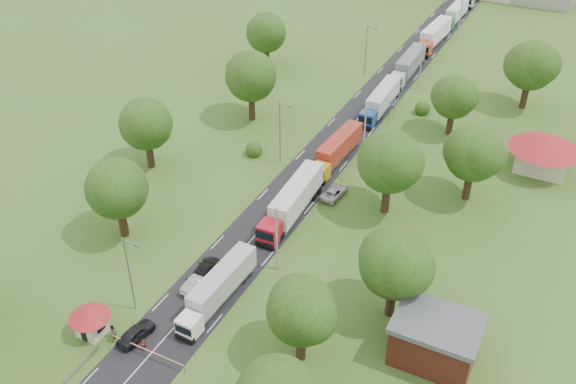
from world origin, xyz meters
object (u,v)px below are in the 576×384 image
Objects in this scene: truck_0 at (218,288)px; car_lane_front at (136,333)px; pedestrian_near at (143,345)px; car_lane_mid at (199,282)px; guard_booth at (90,319)px; info_sign at (393,105)px; boom_barrier at (137,346)px.

truck_0 is 2.96× the size of car_lane_front.
car_lane_mid is at bearing 46.34° from pedestrian_near.
guard_booth is 1.07× the size of info_sign.
truck_0 is (9.40, 10.19, -0.18)m from guard_booth.
guard_booth is at bearing 140.39° from pedestrian_near.
car_lane_front is (-1.26, 1.50, -0.12)m from boom_barrier.
car_lane_front is 0.92× the size of car_lane_mid.
info_sign is (12.40, 60.00, 0.84)m from guard_booth.
truck_0 reaches higher than car_lane_front.
truck_0 is 10.24m from pedestrian_near.
info_sign is at bearing 83.76° from boom_barrier.
guard_booth is 5.02m from car_lane_front.
boom_barrier is 5.76× the size of pedestrian_near.
info_sign reaches higher than car_lane_mid.
truck_0 reaches higher than car_lane_mid.
boom_barrier is at bearing 0.01° from guard_booth.
truck_0 is 10.00m from car_lane_front.
pedestrian_near reaches higher than car_lane_front.
guard_booth is at bearing 24.76° from car_lane_front.
info_sign reaches higher than pedestrian_near.
info_sign is at bearing 86.55° from truck_0.
truck_0 is at bearing 171.02° from car_lane_mid.
pedestrian_near reaches higher than boom_barrier.
car_lane_mid is (6.20, 11.10, -1.35)m from guard_booth.
car_lane_mid is (-6.20, -48.90, -2.19)m from info_sign.
boom_barrier is at bearing -96.24° from info_sign.
info_sign is at bearing -90.98° from car_lane_front.
car_lane_front is (4.58, 1.50, -1.39)m from guard_booth.
info_sign is 2.56× the size of pedestrian_near.
car_lane_front is at bearing 87.34° from car_lane_mid.
info_sign is at bearing 39.98° from pedestrian_near.
pedestrian_near is (-3.10, -9.69, -1.18)m from truck_0.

